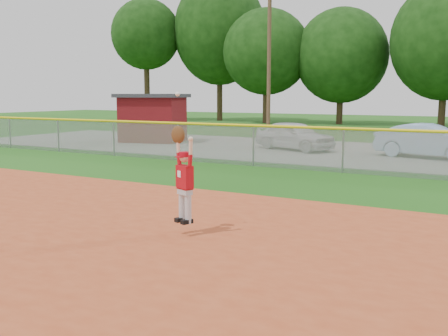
# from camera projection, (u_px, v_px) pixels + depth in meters

# --- Properties ---
(ground) EXTENTS (120.00, 120.00, 0.00)m
(ground) POSITION_uv_depth(u_px,v_px,m) (176.00, 255.00, 8.20)
(ground) COLOR #1B5012
(ground) RESTS_ON ground
(clay_infield) EXTENTS (24.00, 16.00, 0.04)m
(clay_infield) POSITION_uv_depth(u_px,v_px,m) (26.00, 328.00, 5.59)
(clay_infield) COLOR #A9401E
(clay_infield) RESTS_ON ground
(parking_strip) EXTENTS (44.00, 10.00, 0.03)m
(parking_strip) POSITION_uv_depth(u_px,v_px,m) (379.00, 154.00, 22.09)
(parking_strip) COLOR slate
(parking_strip) RESTS_ON ground
(car_white_a) EXTENTS (4.33, 2.88, 1.37)m
(car_white_a) POSITION_uv_depth(u_px,v_px,m) (294.00, 135.00, 23.62)
(car_white_a) COLOR silver
(car_white_a) RESTS_ON parking_strip
(car_blue) EXTENTS (4.47, 2.30, 1.40)m
(car_blue) POSITION_uv_depth(u_px,v_px,m) (429.00, 141.00, 20.55)
(car_blue) COLOR #8CACD1
(car_blue) RESTS_ON parking_strip
(utility_shed) EXTENTS (4.11, 3.52, 2.67)m
(utility_shed) POSITION_uv_depth(u_px,v_px,m) (153.00, 118.00, 27.70)
(utility_shed) COLOR #530B0E
(utility_shed) RESTS_ON ground
(outfield_fence) EXTENTS (40.06, 0.10, 1.55)m
(outfield_fence) POSITION_uv_depth(u_px,v_px,m) (343.00, 147.00, 16.75)
(outfield_fence) COLOR gray
(outfield_fence) RESTS_ON ground
(power_lines) EXTENTS (19.40, 0.24, 9.00)m
(power_lines) POSITION_uv_depth(u_px,v_px,m) (427.00, 55.00, 26.14)
(power_lines) COLOR #4C3823
(power_lines) RESTS_ON ground
(ballplayer) EXTENTS (0.58, 0.38, 2.40)m
(ballplayer) POSITION_uv_depth(u_px,v_px,m) (184.00, 175.00, 9.13)
(ballplayer) COLOR silver
(ballplayer) RESTS_ON ground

